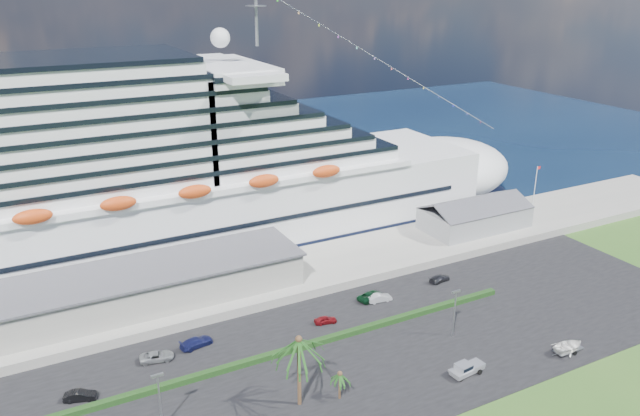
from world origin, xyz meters
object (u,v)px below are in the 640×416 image
pickup_truck (467,368)px  parked_car_3 (196,342)px  boat_trailer (569,346)px  cruise_ship (116,183)px

pickup_truck → parked_car_3: bearing=142.0°
parked_car_3 → boat_trailer: 58.73m
cruise_ship → parked_car_3: cruise_ship is taller
pickup_truck → boat_trailer: size_ratio=0.92×
pickup_truck → cruise_ship: bearing=119.1°
parked_car_3 → boat_trailer: size_ratio=0.86×
parked_car_3 → cruise_ship: bearing=-6.7°
parked_car_3 → boat_trailer: boat_trailer is taller
pickup_truck → boat_trailer: (17.89, -3.05, 0.12)m
cruise_ship → parked_car_3: size_ratio=35.41×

